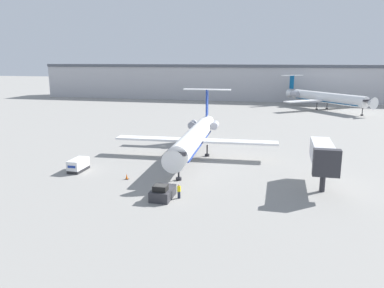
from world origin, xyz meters
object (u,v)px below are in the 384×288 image
Objects in this scene: worker_near_tug at (179,191)px; airplane_parked_far_left at (325,98)px; traffic_cone_left at (127,177)px; airplane_main at (195,137)px; jet_bridge at (323,155)px; luggage_cart at (78,165)px; pushback_tug at (163,193)px.

worker_near_tug is 0.06× the size of airplane_parked_far_left.
traffic_cone_left is at bearing -112.42° from airplane_parked_far_left.
airplane_parked_far_left is at bearing 67.58° from traffic_cone_left.
airplane_main is 77.52m from airplane_parked_far_left.
traffic_cone_left is (-9.24, 5.53, -0.57)m from worker_near_tug.
airplane_parked_far_left is 3.21× the size of jet_bridge.
jet_bridge is at bearing -29.84° from airplane_main.
airplane_parked_far_left reaches higher than worker_near_tug.
airplane_main is at bearing 38.08° from luggage_cart.
luggage_cart is 19.65m from worker_near_tug.
pushback_tug is at bearing -39.42° from traffic_cone_left.
airplane_main is 20.19m from worker_near_tug.
traffic_cone_left is 0.08× the size of jet_bridge.
luggage_cart is at bearing 153.21° from pushback_tug.
pushback_tug reaches higher than traffic_cone_left.
jet_bridge is at bearing 25.78° from worker_near_tug.
airplane_parked_far_left is (28.90, 71.93, 0.47)m from airplane_main.
luggage_cart reaches higher than traffic_cone_left.
pushback_tug is 18.07m from luggage_cart.
pushback_tug is 2.21× the size of worker_near_tug.
airplane_main is 23.02m from jet_bridge.
airplane_main is 20.53m from pushback_tug.
pushback_tug is 1.06× the size of luggage_cart.
airplane_main is 38.96× the size of traffic_cone_left.
jet_bridge is at bearing 1.17° from luggage_cart.
traffic_cone_left is (8.84, -2.15, -0.54)m from luggage_cart.
worker_near_tug is at bearing -82.68° from airplane_main.
worker_near_tug is at bearing 13.26° from pushback_tug.
luggage_cart is 0.12× the size of airplane_parked_far_left.
luggage_cart is at bearing -141.92° from airplane_main.
traffic_cone_left is 93.39m from airplane_parked_far_left.
pushback_tug is at bearing -107.06° from airplane_parked_far_left.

